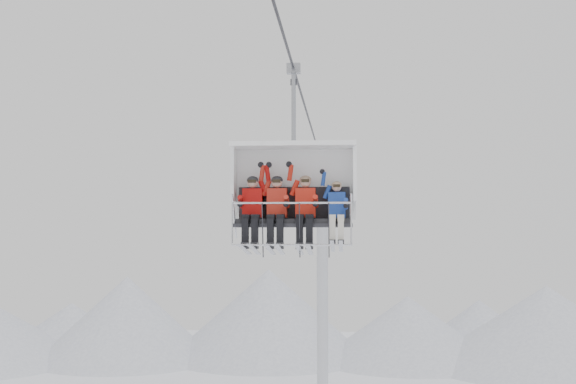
# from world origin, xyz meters

# --- Properties ---
(ridgeline) EXTENTS (72.00, 21.00, 7.00)m
(ridgeline) POSITION_xyz_m (-1.58, 42.05, 2.84)
(ridgeline) COLOR silver
(ridgeline) RESTS_ON ground
(lift_tower_right) EXTENTS (2.00, 1.80, 13.48)m
(lift_tower_right) POSITION_xyz_m (0.00, 22.00, 5.78)
(lift_tower_right) COLOR silver
(lift_tower_right) RESTS_ON ground
(haul_cable) EXTENTS (0.06, 50.00, 0.06)m
(haul_cable) POSITION_xyz_m (0.00, 0.00, 13.30)
(haul_cable) COLOR #303035
(haul_cable) RESTS_ON lift_tower_left
(chairlift_carrier) EXTENTS (2.71, 1.17, 3.98)m
(chairlift_carrier) POSITION_xyz_m (0.00, 1.72, 10.74)
(chairlift_carrier) COLOR black
(chairlift_carrier) RESTS_ON haul_cable
(skier_far_left) EXTENTS (0.43, 1.69, 1.68)m
(skier_far_left) POSITION_xyz_m (-0.89, 1.40, 10.23)
(skier_far_left) COLOR #AC0D0A
(skier_far_left) RESTS_ON chairlift_carrier
(skier_center_left) EXTENTS (0.43, 1.69, 1.68)m
(skier_center_left) POSITION_xyz_m (-0.35, 1.40, 10.23)
(skier_center_left) COLOR red
(skier_center_left) RESTS_ON chairlift_carrier
(skier_center_right) EXTENTS (0.43, 1.69, 1.69)m
(skier_center_right) POSITION_xyz_m (0.26, 1.40, 10.23)
(skier_center_right) COLOR red
(skier_center_right) RESTS_ON chairlift_carrier
(skier_far_right) EXTENTS (0.37, 1.69, 1.50)m
(skier_far_right) POSITION_xyz_m (0.93, 1.39, 10.17)
(skier_far_right) COLOR #1D3F9E
(skier_far_right) RESTS_ON chairlift_carrier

